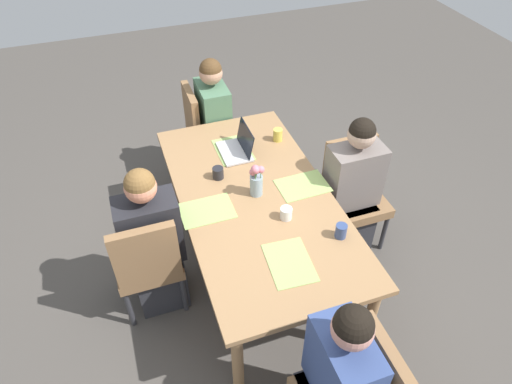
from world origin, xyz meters
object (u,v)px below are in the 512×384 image
Objects in this scene: flower_vase at (256,179)px; chair_far_left_mid at (147,260)px; coffee_mug_near_right at (341,231)px; coffee_mug_centre_right at (278,135)px; person_near_right_near at (351,193)px; coffee_mug_centre_left at (286,213)px; laptop_head_right_left_near at (238,148)px; coffee_mug_near_left at (218,173)px; person_far_left_mid at (154,247)px; chair_near_right_near at (353,188)px; dining_table at (256,205)px; chair_head_right_left_near at (205,128)px; person_head_right_left_near at (215,127)px.

chair_far_left_mid is at bearing 100.38° from flower_vase.
flower_vase is 0.68m from coffee_mug_near_right.
coffee_mug_centre_right is (0.71, -1.20, 0.28)m from chair_far_left_mid.
coffee_mug_centre_left is at bearing 112.18° from person_near_right_near.
coffee_mug_near_right is at bearing -161.86° from laptop_head_right_left_near.
person_far_left_mid is at bearing 120.80° from coffee_mug_near_left.
chair_far_left_mid is 0.10m from person_far_left_mid.
laptop_head_right_left_near reaches higher than coffee_mug_centre_right.
chair_near_right_near is 0.96m from laptop_head_right_left_near.
dining_table is at bearing 157.98° from flower_vase.
laptop_head_right_left_near is at bearing -173.28° from chair_head_right_left_near.
chair_near_right_near is 1.09m from coffee_mug_near_left.
coffee_mug_centre_left is at bearing 44.71° from coffee_mug_near_right.
person_head_right_left_near is 1.49m from person_far_left_mid.
person_near_right_near is 0.75m from coffee_mug_centre_left.
coffee_mug_near_right is 1.12m from coffee_mug_centre_right.
coffee_mug_centre_left is (0.27, 0.27, -0.01)m from coffee_mug_near_right.
dining_table is at bearing -177.77° from chair_head_right_left_near.
dining_table is 6.34× the size of laptop_head_right_left_near.
person_head_right_left_near is 1.43m from person_near_right_near.
coffee_mug_centre_right is (0.30, -0.58, 0.01)m from coffee_mug_near_left.
dining_table is 0.56m from laptop_head_right_left_near.
coffee_mug_near_right is at bearing 143.49° from chair_near_right_near.
coffee_mug_centre_left is (-0.14, -0.93, 0.27)m from chair_far_left_mid.
person_near_right_near is at bearing -88.01° from person_far_left_mid.
chair_head_right_left_near is (1.29, 0.05, -0.16)m from dining_table.
chair_head_right_left_near is 0.87m from coffee_mug_centre_right.
person_near_right_near reaches higher than coffee_mug_near_left.
coffee_mug_centre_right is (-0.70, -0.44, 0.28)m from chair_head_right_left_near.
chair_far_left_mid is (-1.41, 0.76, 0.00)m from chair_head_right_left_near.
chair_near_right_near is at bearing -143.52° from chair_head_right_left_near.
dining_table is 2.25× the size of chair_far_left_mid.
chair_far_left_mid is 1.60m from person_near_right_near.
person_near_right_near reaches higher than coffee_mug_near_right.
chair_head_right_left_near is 3.36× the size of flower_vase.
chair_head_right_left_near is at bearing -27.80° from person_far_left_mid.
chair_near_right_near is 0.10m from person_near_right_near.
flower_vase is at bearing 177.33° from laptop_head_right_left_near.
person_head_right_left_near is at bearing -12.94° from coffee_mug_near_left.
person_near_right_near is (-1.28, -0.83, 0.03)m from chair_head_right_left_near.
chair_head_right_left_near reaches higher than coffee_mug_near_right.
chair_near_right_near is at bearing -101.34° from coffee_mug_near_left.
person_far_left_mid is 0.70m from coffee_mug_near_left.
person_near_right_near is at bearing -146.22° from coffee_mug_centre_right.
chair_head_right_left_near is 1.50m from chair_near_right_near.
coffee_mug_centre_right reaches higher than dining_table.
dining_table is at bearing -81.87° from chair_far_left_mid.
person_head_right_left_near is (-0.06, -0.07, 0.03)m from chair_head_right_left_near.
chair_head_right_left_near is 0.75× the size of person_near_right_near.
person_far_left_mid is (-1.27, 0.78, 0.00)m from person_head_right_left_near.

